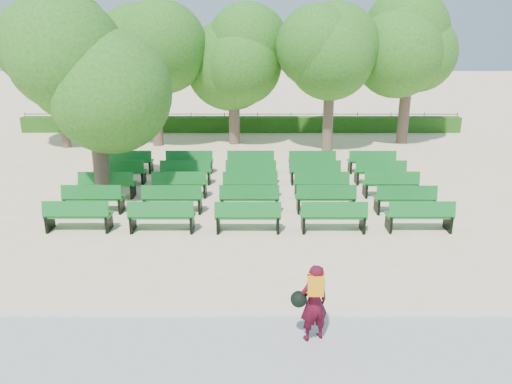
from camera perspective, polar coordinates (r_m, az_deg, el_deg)
ground at (r=16.56m, az=-3.20°, el=-2.54°), size 120.00×120.00×0.00m
paving at (r=9.98m, az=-5.64°, el=-17.50°), size 30.00×2.20×0.06m
curb at (r=10.93m, az=-5.06°, el=-13.91°), size 30.00×0.12×0.10m
hedge at (r=29.98m, az=-1.73°, el=7.73°), size 26.00×0.70×0.90m
fence at (r=30.45m, az=-1.70°, el=7.04°), size 26.00×0.10×1.02m
tree_line at (r=26.15m, az=-1.99°, el=5.19°), size 21.80×6.80×7.04m
bench_array at (r=18.24m, az=-0.71°, el=-0.21°), size 2.00×0.70×1.24m
tree_among at (r=18.05m, az=-18.14°, el=12.00°), size 4.28×4.28×6.15m
person at (r=9.80m, az=6.50°, el=-12.35°), size 0.79×0.56×1.58m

